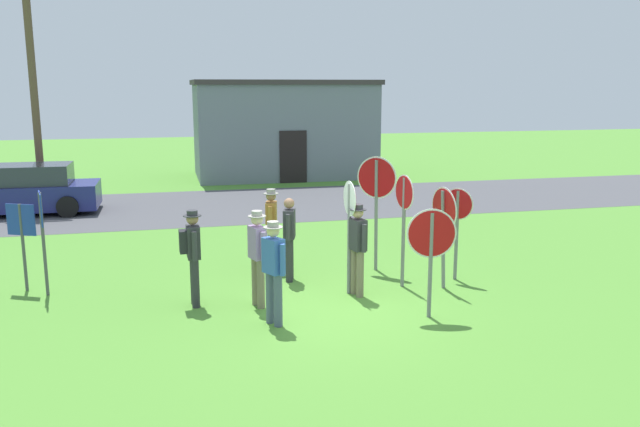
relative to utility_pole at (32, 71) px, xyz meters
name	(u,v)px	position (x,y,z in m)	size (l,w,h in m)	color
ground_plane	(330,310)	(6.68, -12.03, -4.31)	(80.00, 80.00, 0.00)	#518E33
street_asphalt	(251,204)	(6.68, -1.49, -4.31)	(60.00, 6.40, 0.01)	#4C4C51
building_background	(283,128)	(8.98, 5.12, -2.26)	(7.61, 4.56, 4.10)	slate
utility_pole	(32,71)	(0.00, 0.00, 0.00)	(1.80, 0.24, 8.26)	brown
parked_car_on_street	(27,191)	(-0.19, -1.41, -3.62)	(4.31, 2.04, 1.51)	navy
stop_sign_nearest	(404,212)	(8.40, -11.04, -2.82)	(0.12, 0.67, 2.21)	slate
stop_sign_rear_left	(444,220)	(9.10, -11.33, -2.95)	(0.19, 0.82, 1.99)	slate
stop_sign_tallest	(376,192)	(8.24, -9.84, -2.62)	(0.68, 0.62, 2.44)	slate
stop_sign_low_front	(349,219)	(7.26, -11.22, -2.87)	(0.07, 0.66, 2.15)	slate
stop_sign_leaning_right	(431,244)	(8.23, -12.76, -3.04)	(0.82, 0.19, 1.88)	slate
stop_sign_rear_right	(457,219)	(9.60, -10.86, -3.05)	(0.44, 0.48, 1.88)	slate
person_holding_notes	(357,244)	(7.38, -11.36, -3.33)	(0.31, 0.56, 1.74)	#7A6B56
person_with_sunhat	(258,253)	(5.49, -11.54, -3.33)	(0.31, 0.55, 1.74)	#7A6B56
person_in_teal	(192,251)	(4.38, -11.24, -3.30)	(0.40, 0.57, 1.74)	#2D2D33
person_in_blue	(271,224)	(6.11, -9.23, -3.33)	(0.31, 0.56, 1.74)	#2D2D33
person_in_dark_shirt	(289,235)	(6.33, -10.14, -3.36)	(0.31, 0.55, 1.69)	#2D2D33
person_on_left	(274,267)	(5.61, -12.49, -3.33)	(0.36, 0.52, 1.74)	#4C5670
info_panel_leftmost	(22,231)	(1.28, -9.59, -3.15)	(0.55, 0.28, 1.69)	#4C4C51
info_panel_middle	(42,225)	(1.72, -10.00, -2.96)	(0.15, 0.59, 1.96)	#4C4C51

